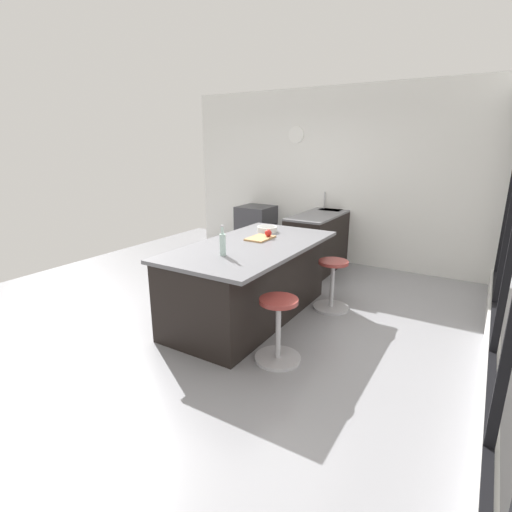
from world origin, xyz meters
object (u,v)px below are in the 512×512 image
object	(u,v)px
apple_red	(268,233)
fruit_bowl	(267,229)
kitchen_island	(249,280)
stool_middle	(278,332)
water_bottle	(223,244)
stool_by_window	(332,286)
cutting_board	(260,238)
oven_range	(256,230)

from	to	relation	value
apple_red	fruit_bowl	size ratio (longest dim) A/B	0.33
kitchen_island	stool_middle	size ratio (longest dim) A/B	3.55
fruit_bowl	apple_red	bearing A→B (deg)	32.11
water_bottle	fruit_bowl	size ratio (longest dim) A/B	1.22
stool_middle	water_bottle	size ratio (longest dim) A/B	1.99
stool_by_window	cutting_board	size ratio (longest dim) A/B	1.73
oven_range	cutting_board	xyz separation A→B (m)	(2.15, 1.37, 0.45)
stool_middle	fruit_bowl	distance (m)	1.72
cutting_board	water_bottle	xyz separation A→B (m)	(0.80, 0.04, 0.11)
stool_middle	kitchen_island	bearing A→B (deg)	-132.35
kitchen_island	cutting_board	distance (m)	0.52
fruit_bowl	kitchen_island	bearing A→B (deg)	11.14
stool_middle	cutting_board	xyz separation A→B (m)	(-0.96, -0.77, 0.60)
water_bottle	fruit_bowl	distance (m)	1.19
stool_by_window	water_bottle	world-z (taller)	water_bottle
cutting_board	water_bottle	world-z (taller)	water_bottle
stool_middle	cutting_board	size ratio (longest dim) A/B	1.73
kitchen_island	stool_by_window	world-z (taller)	kitchen_island
kitchen_island	water_bottle	bearing A→B (deg)	3.84
apple_red	fruit_bowl	distance (m)	0.35
water_bottle	stool_middle	bearing A→B (deg)	78.07
oven_range	apple_red	xyz separation A→B (m)	(2.07, 1.43, 0.51)
stool_by_window	apple_red	xyz separation A→B (m)	(0.35, -0.71, 0.65)
stool_by_window	fruit_bowl	xyz separation A→B (m)	(0.06, -0.89, 0.63)
stool_by_window	stool_middle	size ratio (longest dim) A/B	1.00
stool_by_window	apple_red	world-z (taller)	apple_red
stool_by_window	stool_middle	bearing A→B (deg)	0.00
stool_middle	cutting_board	distance (m)	1.37
apple_red	water_bottle	xyz separation A→B (m)	(0.89, -0.02, 0.06)
oven_range	water_bottle	size ratio (longest dim) A/B	2.82
oven_range	fruit_bowl	xyz separation A→B (m)	(1.78, 1.25, 0.48)
cutting_board	fruit_bowl	xyz separation A→B (m)	(-0.38, -0.12, 0.03)
stool_by_window	cutting_board	xyz separation A→B (m)	(0.44, -0.77, 0.60)
stool_by_window	fruit_bowl	distance (m)	1.09
fruit_bowl	stool_middle	bearing A→B (deg)	33.72
stool_middle	fruit_bowl	world-z (taller)	fruit_bowl
stool_middle	water_bottle	xyz separation A→B (m)	(-0.15, -0.73, 0.71)
kitchen_island	fruit_bowl	world-z (taller)	fruit_bowl
stool_by_window	fruit_bowl	world-z (taller)	fruit_bowl
apple_red	water_bottle	bearing A→B (deg)	-1.39
kitchen_island	cutting_board	xyz separation A→B (m)	(-0.26, -0.00, 0.45)
cutting_board	fruit_bowl	bearing A→B (deg)	-162.03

